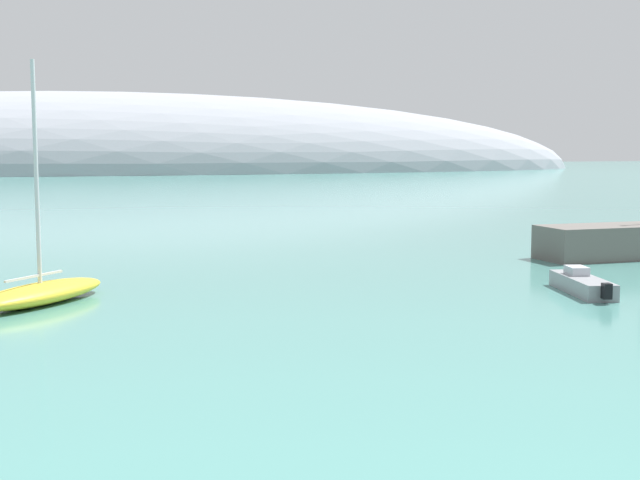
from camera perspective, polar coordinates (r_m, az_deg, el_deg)
The scene contains 3 objects.
distant_ridge at distance 228.78m, azimuth -13.95°, elevation 4.36°, with size 261.78×65.16×40.09m, color #999EA8.
sailboat_yellow_mid_mooring at distance 39.77m, azimuth -17.79°, elevation -3.20°, with size 6.64×7.26×10.46m.
motorboat_grey_foreground at distance 42.43m, azimuth 16.75°, elevation -2.78°, with size 2.36×5.58×1.15m.
Camera 1 is at (-8.07, -10.70, 6.90)m, focal length 49.04 mm.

